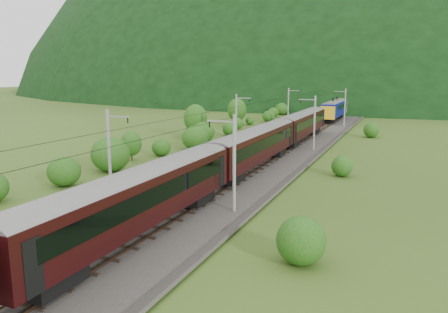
% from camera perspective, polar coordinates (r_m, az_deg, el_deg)
% --- Properties ---
extents(ground, '(600.00, 600.00, 0.00)m').
position_cam_1_polar(ground, '(39.14, -7.20, -6.37)').
color(ground, '#354E18').
rests_on(ground, ground).
extents(railbed, '(14.00, 220.00, 0.30)m').
position_cam_1_polar(railbed, '(47.67, -1.16, -2.97)').
color(railbed, '#38332D').
rests_on(railbed, ground).
extents(track_left, '(2.40, 220.00, 0.27)m').
position_cam_1_polar(track_left, '(48.63, -3.74, -2.45)').
color(track_left, brown).
rests_on(track_left, railbed).
extents(track_right, '(2.40, 220.00, 0.27)m').
position_cam_1_polar(track_right, '(46.72, 1.53, -2.98)').
color(track_right, brown).
rests_on(track_right, railbed).
extents(catenary_left, '(2.54, 192.28, 8.00)m').
position_cam_1_polar(catenary_left, '(69.32, 1.67, 5.01)').
color(catenary_left, gray).
rests_on(catenary_left, railbed).
extents(catenary_right, '(2.54, 192.28, 8.00)m').
position_cam_1_polar(catenary_right, '(65.88, 11.66, 4.49)').
color(catenary_right, gray).
rests_on(catenary_right, railbed).
extents(overhead_wires, '(4.83, 198.00, 0.03)m').
position_cam_1_polar(overhead_wires, '(46.51, -1.19, 5.38)').
color(overhead_wires, black).
rests_on(overhead_wires, ground).
extents(mountain_main, '(504.00, 360.00, 244.00)m').
position_cam_1_polar(mountain_main, '(293.07, 19.49, 7.96)').
color(mountain_main, black).
rests_on(mountain_main, ground).
extents(mountain_ridge, '(336.00, 280.00, 132.00)m').
position_cam_1_polar(mountain_ridge, '(360.31, 0.33, 8.99)').
color(mountain_ridge, black).
rests_on(mountain_ridge, ground).
extents(train, '(3.21, 128.86, 5.60)m').
position_cam_1_polar(train, '(51.97, 4.15, 2.22)').
color(train, black).
rests_on(train, ground).
extents(hazard_post_near, '(0.14, 0.14, 1.28)m').
position_cam_1_polar(hazard_post_near, '(64.89, 5.62, 1.40)').
color(hazard_post_near, red).
rests_on(hazard_post_near, railbed).
extents(hazard_post_far, '(0.14, 0.14, 1.31)m').
position_cam_1_polar(hazard_post_far, '(79.69, 9.41, 3.06)').
color(hazard_post_far, red).
rests_on(hazard_post_far, railbed).
extents(signal, '(0.26, 0.26, 2.31)m').
position_cam_1_polar(signal, '(68.08, 3.55, 2.48)').
color(signal, black).
rests_on(signal, railbed).
extents(vegetation_left, '(13.32, 148.61, 6.09)m').
position_cam_1_polar(vegetation_left, '(62.27, -9.60, 2.14)').
color(vegetation_left, '#1D5316').
rests_on(vegetation_left, ground).
extents(vegetation_right, '(5.07, 92.06, 2.73)m').
position_cam_1_polar(vegetation_right, '(46.37, 14.87, -2.37)').
color(vegetation_right, '#1D5316').
rests_on(vegetation_right, ground).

